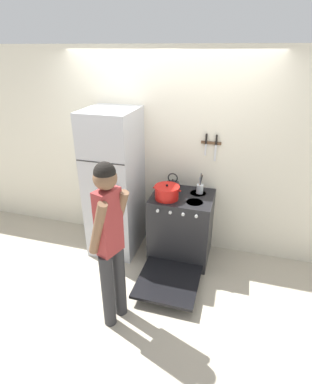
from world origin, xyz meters
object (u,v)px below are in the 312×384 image
at_px(dutch_oven_pot, 167,192).
at_px(tea_kettle, 173,185).
at_px(refrigerator, 114,184).
at_px(stove_range, 181,228).
at_px(person, 110,239).
at_px(utensil_jar, 200,188).

xyz_separation_m(dutch_oven_pot, tea_kettle, (0.01, 0.25, -0.01)).
xyz_separation_m(refrigerator, tea_kettle, (0.73, 0.15, 0.02)).
xyz_separation_m(stove_range, person, (-0.42, -1.16, 0.53)).
bearing_deg(person, tea_kettle, 8.01).
height_order(stove_range, tea_kettle, tea_kettle).
xyz_separation_m(refrigerator, person, (0.46, -1.16, 0.03)).
xyz_separation_m(tea_kettle, person, (-0.27, -1.32, 0.01)).
height_order(dutch_oven_pot, utensil_jar, utensil_jar).
relative_size(stove_range, person, 0.78).
bearing_deg(tea_kettle, refrigerator, -168.12).
height_order(dutch_oven_pot, tea_kettle, tea_kettle).
relative_size(dutch_oven_pot, tea_kettle, 1.47).
distance_m(utensil_jar, person, 1.46).
bearing_deg(stove_range, dutch_oven_pot, -152.82).
bearing_deg(refrigerator, utensil_jar, 8.47).
height_order(refrigerator, utensil_jar, refrigerator).
xyz_separation_m(stove_range, utensil_jar, (0.19, 0.17, 0.51)).
bearing_deg(dutch_oven_pot, tea_kettle, 86.98).
bearing_deg(stove_range, person, -109.98).
distance_m(dutch_oven_pot, person, 1.10).
xyz_separation_m(utensil_jar, person, (-0.61, -1.32, 0.02)).
height_order(stove_range, utensil_jar, utensil_jar).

